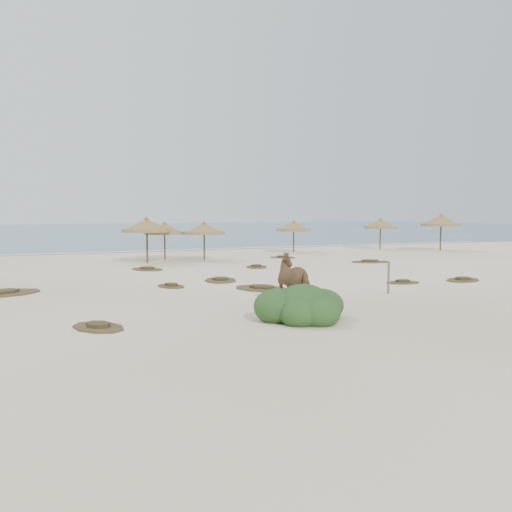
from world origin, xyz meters
The scene contains 23 objects.
ground centered at (0.00, 0.00, 0.00)m, with size 160.00×160.00×0.00m, color white.
ocean centered at (0.00, 75.00, 0.00)m, with size 200.00×100.00×0.01m, color #23516B.
foam_line centered at (0.00, 26.00, 0.00)m, with size 70.00×0.60×0.01m, color silver.
palapa_2 centered at (-1.85, 15.77, 2.30)m, with size 3.89×3.89×2.96m.
palapa_3 centered at (-0.23, 17.58, 2.02)m, with size 3.63×3.63×2.61m.
palapa_4 centered at (2.03, 16.11, 2.04)m, with size 3.55×3.55×2.63m.
palapa_5 centered at (10.69, 19.95, 1.99)m, with size 3.57×3.57×2.57m.
palapa_6 centered at (19.02, 20.11, 2.11)m, with size 3.46×3.46×2.72m.
palapa_7 centered at (22.63, 16.87, 2.39)m, with size 4.30×4.30×3.08m.
horse centered at (-0.99, -2.44, 0.90)m, with size 0.98×2.14×1.81m, color olive.
fence_post_near centered at (3.73, -1.27, 0.63)m, with size 0.09×0.09×1.26m, color #695E4F.
bush centered at (-2.00, -4.75, 0.42)m, with size 2.85×2.51×1.28m.
scrub_1 centered at (-10.20, 4.79, 0.05)m, with size 3.64×3.04×0.16m.
scrub_2 centered at (-3.55, 4.16, 0.05)m, with size 1.33×1.73×0.16m.
scrub_3 centered at (-0.88, 5.25, 0.05)m, with size 2.15×2.62×0.16m.
scrub_4 centered at (9.51, 0.75, 0.05)m, with size 2.45×2.11×0.16m.
scrub_5 centered at (11.13, 10.39, 0.05)m, with size 2.83×2.30×0.16m.
scrub_7 centered at (3.22, 10.31, 0.05)m, with size 1.82×2.15×0.16m.
scrub_9 centered at (-0.28, 1.90, 0.05)m, with size 2.71×3.13×0.16m.
scrub_10 centered at (7.58, 15.66, 0.05)m, with size 2.13×2.16×0.16m.
scrub_11 centered at (-7.73, -3.40, 0.05)m, with size 1.81×2.16×0.16m.
scrub_12 centered at (6.34, 1.13, 0.05)m, with size 1.70×1.24×0.16m.
scrub_13 centered at (-2.83, 11.58, 0.05)m, with size 2.10×2.52×0.16m.
Camera 1 is at (-10.08, -19.45, 3.27)m, focal length 40.00 mm.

